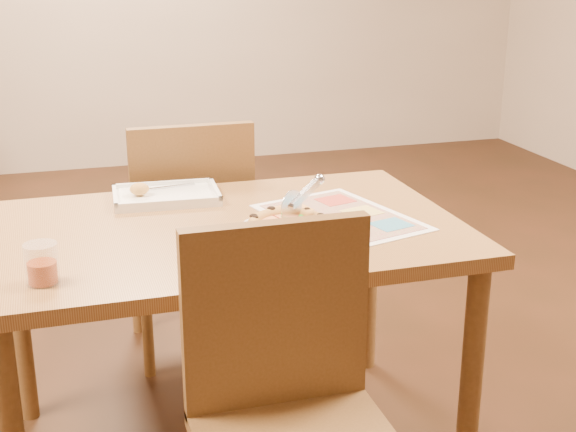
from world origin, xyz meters
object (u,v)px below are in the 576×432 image
object	(u,v)px
plate	(288,231)
appetizer_tray	(164,196)
pizza	(288,224)
pizza_cutter	(301,197)
glass_tumbler	(42,266)
dining_table	(226,255)
chair_near	(288,382)
menu	(340,217)
chair_far	(190,213)

from	to	relation	value
plate	appetizer_tray	distance (m)	0.49
pizza	pizza_cutter	bearing A→B (deg)	30.74
glass_tumbler	plate	bearing A→B (deg)	14.35
dining_table	pizza_cutter	bearing A→B (deg)	-22.54
glass_tumbler	appetizer_tray	bearing A→B (deg)	57.45
chair_near	appetizer_tray	world-z (taller)	chair_near
appetizer_tray	menu	bearing A→B (deg)	-34.78
dining_table	chair_far	bearing A→B (deg)	90.00
glass_tumbler	pizza	bearing A→B (deg)	14.52
dining_table	chair_near	distance (m)	0.61
dining_table	pizza_cutter	world-z (taller)	pizza_cutter
plate	pizza	distance (m)	0.02
plate	menu	distance (m)	0.20
dining_table	glass_tumbler	bearing A→B (deg)	-150.91
glass_tumbler	menu	bearing A→B (deg)	16.84
plate	chair_near	bearing A→B (deg)	-106.71
pizza_cutter	menu	world-z (taller)	pizza_cutter
dining_table	appetizer_tray	distance (m)	0.33
dining_table	menu	world-z (taller)	menu
plate	appetizer_tray	xyz separation A→B (m)	(-0.28, 0.40, 0.00)
plate	pizza_cutter	xyz separation A→B (m)	(0.04, 0.03, 0.08)
pizza	pizza_cutter	distance (m)	0.08
dining_table	chair_near	world-z (taller)	chair_near
chair_near	pizza	distance (m)	0.55
pizza	menu	distance (m)	0.20
chair_near	pizza	bearing A→B (deg)	73.33
dining_table	chair_near	size ratio (longest dim) A/B	2.77
pizza	plate	bearing A→B (deg)	-97.42
chair_far	appetizer_tray	distance (m)	0.37
plate	appetizer_tray	size ratio (longest dim) A/B	0.83
pizza_cutter	pizza	bearing A→B (deg)	175.23
chair_near	pizza_cutter	size ratio (longest dim) A/B	3.16
dining_table	appetizer_tray	xyz separation A→B (m)	(-0.13, 0.29, 0.10)
chair_far	pizza_cutter	distance (m)	0.75
dining_table	chair_far	size ratio (longest dim) A/B	2.77
menu	chair_near	bearing A→B (deg)	-119.66
dining_table	menu	bearing A→B (deg)	-4.18
plate	glass_tumbler	size ratio (longest dim) A/B	2.83
appetizer_tray	glass_tumbler	bearing A→B (deg)	-122.55
dining_table	plate	bearing A→B (deg)	-36.27
dining_table	pizza	xyz separation A→B (m)	(0.15, -0.11, 0.11)
chair_far	appetizer_tray	xyz separation A→B (m)	(-0.13, -0.31, 0.17)
chair_near	chair_far	world-z (taller)	same
chair_far	menu	xyz separation A→B (m)	(0.33, -0.63, 0.16)
chair_far	menu	bearing A→B (deg)	117.74
glass_tumbler	menu	world-z (taller)	glass_tumbler
appetizer_tray	menu	world-z (taller)	appetizer_tray
chair_near	menu	world-z (taller)	chair_near
pizza	menu	xyz separation A→B (m)	(0.18, 0.08, -0.02)
glass_tumbler	menu	size ratio (longest dim) A/B	0.21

